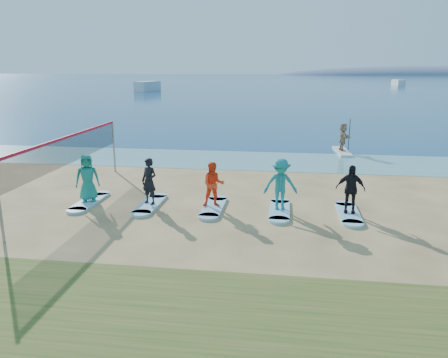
# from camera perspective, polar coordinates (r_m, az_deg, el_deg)

# --- Properties ---
(ground) EXTENTS (600.00, 600.00, 0.00)m
(ground) POSITION_cam_1_polar(r_m,az_deg,el_deg) (13.88, 1.87, -6.55)
(ground) COLOR tan
(ground) RESTS_ON ground
(shallow_water) EXTENTS (600.00, 600.00, 0.00)m
(shallow_water) POSITION_cam_1_polar(r_m,az_deg,el_deg) (23.95, 4.64, 2.42)
(shallow_water) COLOR teal
(shallow_water) RESTS_ON ground
(ocean) EXTENTS (600.00, 600.00, 0.00)m
(ocean) POSITION_cam_1_polar(r_m,az_deg,el_deg) (172.97, 7.87, 12.63)
(ocean) COLOR navy
(ocean) RESTS_ON ground
(island_ridge) EXTENTS (220.00, 56.00, 18.00)m
(island_ridge) POSITION_cam_1_polar(r_m,az_deg,el_deg) (326.63, 25.41, 12.19)
(island_ridge) COLOR slate
(island_ridge) RESTS_ON ground
(volleyball_net) EXTENTS (0.28, 9.09, 2.50)m
(volleyball_net) POSITION_cam_1_polar(r_m,az_deg,el_deg) (17.64, -19.51, 3.59)
(volleyball_net) COLOR gray
(volleyball_net) RESTS_ON ground
(paddleboard) EXTENTS (0.90, 3.04, 0.12)m
(paddleboard) POSITION_cam_1_polar(r_m,az_deg,el_deg) (27.15, 15.16, 3.50)
(paddleboard) COLOR silver
(paddleboard) RESTS_ON ground
(paddleboarder) EXTENTS (0.74, 1.58, 1.64)m
(paddleboarder) POSITION_cam_1_polar(r_m,az_deg,el_deg) (27.01, 15.28, 5.33)
(paddleboarder) COLOR tan
(paddleboarder) RESTS_ON paddleboard
(boat_offshore_a) EXTENTS (4.06, 7.40, 2.04)m
(boat_offshore_a) POSITION_cam_1_polar(r_m,az_deg,el_deg) (96.42, -9.93, 11.25)
(boat_offshore_a) COLOR silver
(boat_offshore_a) RESTS_ON ground
(boat_offshore_b) EXTENTS (2.77, 5.46, 1.53)m
(boat_offshore_b) POSITION_cam_1_polar(r_m,az_deg,el_deg) (135.65, 21.78, 11.31)
(boat_offshore_b) COLOR silver
(boat_offshore_b) RESTS_ON ground
(surfboard_0) EXTENTS (0.70, 2.20, 0.09)m
(surfboard_0) POSITION_cam_1_polar(r_m,az_deg,el_deg) (17.22, -17.18, -2.85)
(surfboard_0) COLOR #95CFE7
(surfboard_0) RESTS_ON ground
(student_0) EXTENTS (1.01, 0.85, 1.77)m
(student_0) POSITION_cam_1_polar(r_m,az_deg,el_deg) (16.98, -17.41, 0.14)
(student_0) COLOR #1B8474
(student_0) RESTS_ON surfboard_0
(surfboard_1) EXTENTS (0.70, 2.20, 0.09)m
(surfboard_1) POSITION_cam_1_polar(r_m,az_deg,el_deg) (16.36, -9.62, -3.30)
(surfboard_1) COLOR #95CFE7
(surfboard_1) RESTS_ON ground
(student_1) EXTENTS (0.72, 0.60, 1.69)m
(student_1) POSITION_cam_1_polar(r_m,az_deg,el_deg) (16.12, -9.75, -0.28)
(student_1) COLOR black
(student_1) RESTS_ON surfboard_1
(surfboard_2) EXTENTS (0.70, 2.20, 0.09)m
(surfboard_2) POSITION_cam_1_polar(r_m,az_deg,el_deg) (15.82, -1.37, -3.72)
(surfboard_2) COLOR #95CFE7
(surfboard_2) RESTS_ON ground
(student_2) EXTENTS (0.90, 0.76, 1.62)m
(student_2) POSITION_cam_1_polar(r_m,az_deg,el_deg) (15.57, -1.39, -0.72)
(student_2) COLOR #F7401A
(student_2) RESTS_ON surfboard_2
(surfboard_3) EXTENTS (0.70, 2.20, 0.09)m
(surfboard_3) POSITION_cam_1_polar(r_m,az_deg,el_deg) (15.62, 7.28, -4.07)
(surfboard_3) COLOR #95CFE7
(surfboard_3) RESTS_ON ground
(student_3) EXTENTS (1.26, 0.85, 1.82)m
(student_3) POSITION_cam_1_polar(r_m,az_deg,el_deg) (15.34, 7.39, -0.69)
(student_3) COLOR teal
(student_3) RESTS_ON surfboard_3
(surfboard_4) EXTENTS (0.70, 2.20, 0.09)m
(surfboard_4) POSITION_cam_1_polar(r_m,az_deg,el_deg) (15.78, 15.96, -4.33)
(surfboard_4) COLOR #95CFE7
(surfboard_4) RESTS_ON ground
(student_4) EXTENTS (1.02, 0.53, 1.67)m
(student_4) POSITION_cam_1_polar(r_m,az_deg,el_deg) (15.53, 16.18, -1.25)
(student_4) COLOR black
(student_4) RESTS_ON surfboard_4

